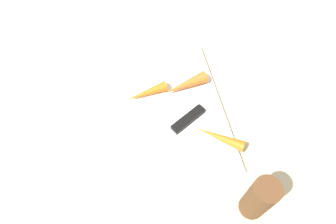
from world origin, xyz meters
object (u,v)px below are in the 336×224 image
cutting_board (168,113)px  carrot_shortest (146,93)px  knife (184,123)px  carrot_medium (219,137)px  pepper_grinder (259,199)px  carrot_longest (185,85)px

cutting_board → carrot_shortest: size_ratio=3.46×
knife → carrot_medium: carrot_medium is taller
carrot_medium → pepper_grinder: size_ratio=0.85×
carrot_longest → pepper_grinder: (0.31, 0.06, 0.04)m
cutting_board → carrot_shortest: 0.07m
carrot_shortest → carrot_medium: size_ratio=0.91×
carrot_longest → carrot_medium: (0.15, 0.04, -0.00)m
cutting_board → carrot_shortest: carrot_shortest is taller
carrot_shortest → carrot_medium: 0.20m
knife → carrot_longest: size_ratio=1.62×
carrot_medium → cutting_board: bearing=-7.5°
cutting_board → pepper_grinder: pepper_grinder is taller
carrot_longest → cutting_board: bearing=32.8°
knife → carrot_shortest: 0.12m
carrot_shortest → carrot_longest: (0.00, 0.10, 0.00)m
pepper_grinder → knife: bearing=-157.1°
cutting_board → carrot_shortest: bearing=-143.9°
cutting_board → carrot_longest: carrot_longest is taller
cutting_board → knife: bearing=36.8°
carrot_shortest → carrot_longest: carrot_longest is taller
carrot_medium → carrot_longest: bearing=-37.7°
carrot_longest → pepper_grinder: pepper_grinder is taller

